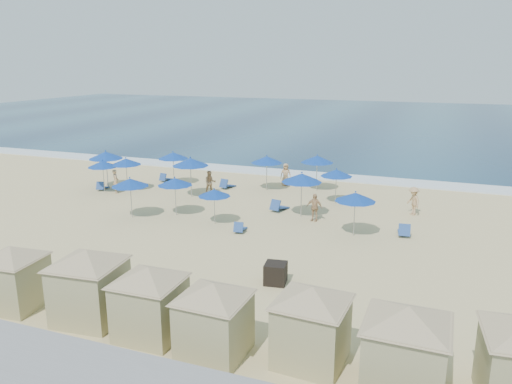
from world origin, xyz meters
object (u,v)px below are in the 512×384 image
cabana_2 (149,293)px  umbrella_8 (302,178)px  umbrella_0 (106,155)px  umbrella_1 (103,164)px  umbrella_3 (130,182)px  umbrella_10 (336,173)px  cabana_3 (214,310)px  trash_bin (276,273)px  beachgoer_3 (413,201)px  umbrella_5 (190,162)px  umbrella_9 (317,159)px  cabana_0 (13,269)px  umbrella_2 (126,162)px  beachgoer_1 (210,183)px  cabana_5 (406,339)px  umbrella_11 (355,197)px  umbrella_12 (214,193)px  umbrella_7 (267,160)px  beachgoer_4 (286,174)px  cabana_4 (312,315)px  beachgoer_0 (116,181)px  beachgoer_2 (314,207)px  umbrella_4 (173,156)px  umbrella_6 (175,182)px  cabana_1 (89,276)px

cabana_2 → umbrella_8: 14.35m
umbrella_0 → umbrella_1: bearing=-63.2°
umbrella_3 → umbrella_10: bearing=34.3°
cabana_3 → umbrella_0: 22.94m
cabana_3 → umbrella_8: size_ratio=1.56×
trash_bin → beachgoer_3: beachgoer_3 is taller
trash_bin → umbrella_5: bearing=124.0°
umbrella_5 → umbrella_9: size_ratio=1.07×
cabana_0 → umbrella_8: 15.85m
trash_bin → umbrella_2: umbrella_2 is taller
beachgoer_1 → umbrella_5: bearing=-163.5°
cabana_5 → umbrella_11: cabana_5 is taller
trash_bin → umbrella_3: umbrella_3 is taller
cabana_3 → umbrella_12: bearing=115.3°
cabana_0 → umbrella_7: bearing=81.8°
umbrella_10 → umbrella_2: bearing=-172.4°
beachgoer_4 → cabana_2: bearing=-112.0°
umbrella_9 → umbrella_11: size_ratio=1.07×
cabana_4 → beachgoer_0: bearing=140.3°
umbrella_0 → beachgoer_4: bearing=24.0°
umbrella_3 → beachgoer_2: (9.98, 3.14, -1.29)m
cabana_3 → beachgoer_2: size_ratio=2.62×
umbrella_8 → beachgoer_0: 13.40m
umbrella_3 → umbrella_4: (-1.78, 7.92, 0.06)m
trash_bin → umbrella_6: umbrella_6 is taller
umbrella_10 → beachgoer_4: (-4.41, 3.48, -1.18)m
umbrella_3 → umbrella_4: size_ratio=0.97×
umbrella_9 → beachgoer_2: umbrella_9 is taller
umbrella_8 → umbrella_11: 4.11m
cabana_2 → umbrella_2: size_ratio=1.79×
umbrella_3 → umbrella_9: bearing=49.6°
beachgoer_1 → cabana_5: bearing=-82.2°
cabana_3 → umbrella_10: cabana_3 is taller
cabana_3 → umbrella_3: size_ratio=1.73×
cabana_0 → umbrella_6: bearing=90.9°
beachgoer_4 → umbrella_10: bearing=-65.9°
cabana_5 → umbrella_12: 15.87m
umbrella_8 → beachgoer_2: (0.91, -0.50, -1.52)m
umbrella_2 → beachgoer_2: bearing=-8.4°
cabana_4 → umbrella_2: 23.10m
trash_bin → umbrella_7: 15.28m
trash_bin → beachgoer_3: size_ratio=0.51×
cabana_1 → beachgoer_1: cabana_1 is taller
umbrella_8 → umbrella_10: (1.29, 3.44, -0.32)m
beachgoer_2 → umbrella_4: bearing=164.1°
umbrella_1 → umbrella_5: umbrella_5 is taller
cabana_1 → umbrella_4: bearing=111.6°
umbrella_10 → beachgoer_0: 14.89m
umbrella_6 → beachgoer_0: (-6.36, 2.99, -1.18)m
cabana_1 → umbrella_8: 14.57m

